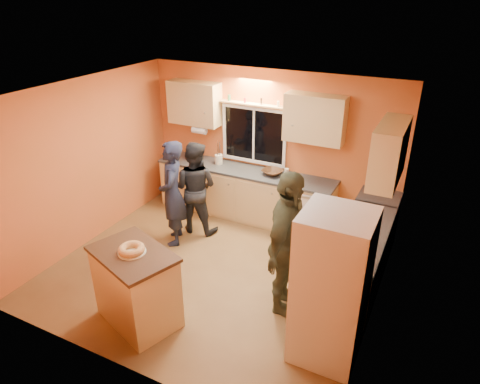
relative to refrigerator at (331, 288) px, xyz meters
The scene contains 14 objects.
ground 2.24m from the refrigerator, 157.06° to the left, with size 4.50×4.50×0.00m, color brown.
room_shell 2.26m from the refrigerator, 145.60° to the left, with size 4.54×4.04×2.61m.
back_counter 3.16m from the refrigerator, 126.89° to the left, with size 4.23×0.62×0.90m.
right_counter 1.38m from the refrigerator, 87.36° to the left, with size 0.62×1.84×0.90m.
refrigerator is the anchor object (origin of this frame).
island 2.32m from the refrigerator, 167.00° to the right, with size 1.20×1.00×0.99m.
bundt_pastry 2.29m from the refrigerator, 167.00° to the right, with size 0.31×0.31×0.09m, color tan.
person_left 3.12m from the refrigerator, 156.93° to the left, with size 0.63×0.41×1.71m, color black.
person_center 3.23m from the refrigerator, 148.42° to the left, with size 0.77×0.60×1.58m, color black.
person_right 0.85m from the refrigerator, 144.62° to the left, with size 1.12×0.47×1.91m, color #313421.
mixing_bowl 3.06m from the refrigerator, 124.31° to the left, with size 0.34×0.34×0.08m, color black.
utensil_crock 3.77m from the refrigerator, 137.42° to the left, with size 0.14×0.14×0.17m, color beige.
potted_plant 0.55m from the refrigerator, 77.39° to the left, with size 0.29×0.25×0.32m, color gray.
red_box 1.75m from the refrigerator, 89.57° to the left, with size 0.16×0.12×0.07m, color #AD1A1A.
Camera 1 is at (2.64, -4.48, 3.79)m, focal length 32.00 mm.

